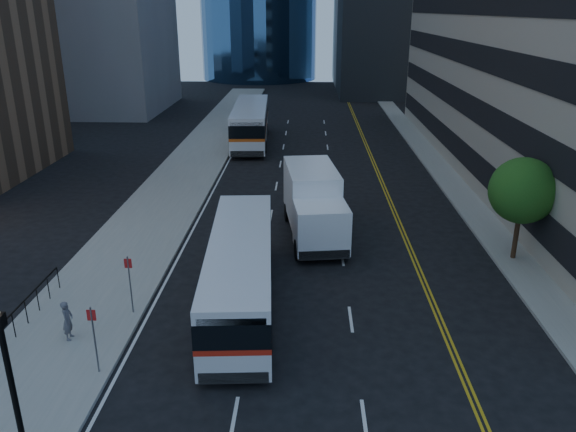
% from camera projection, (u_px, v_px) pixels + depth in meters
% --- Properties ---
extents(ground, '(160.00, 160.00, 0.00)m').
position_uv_depth(ground, '(341.00, 347.00, 20.88)').
color(ground, black).
rests_on(ground, ground).
extents(sidewalk_west, '(5.00, 90.00, 0.15)m').
position_uv_depth(sidewalk_west, '(192.00, 166.00, 44.62)').
color(sidewalk_west, gray).
rests_on(sidewalk_west, ground).
extents(sidewalk_east, '(2.00, 90.00, 0.15)m').
position_uv_depth(sidewalk_east, '(439.00, 168.00, 43.99)').
color(sidewalk_east, gray).
rests_on(sidewalk_east, ground).
extents(street_tree, '(3.20, 3.20, 5.10)m').
position_uv_depth(street_tree, '(523.00, 191.00, 26.82)').
color(street_tree, '#332114').
rests_on(street_tree, sidewalk_east).
extents(lamp_post, '(0.28, 0.28, 4.56)m').
position_uv_depth(lamp_post, '(11.00, 381.00, 14.61)').
color(lamp_post, black).
rests_on(lamp_post, sidewalk_west).
extents(bus_front, '(3.29, 11.73, 2.99)m').
position_uv_depth(bus_front, '(241.00, 270.00, 23.29)').
color(bus_front, silver).
rests_on(bus_front, ground).
extents(bus_rear, '(3.63, 13.70, 3.50)m').
position_uv_depth(bus_rear, '(251.00, 123.00, 51.83)').
color(bus_rear, white).
rests_on(bus_rear, ground).
extents(box_truck, '(3.59, 7.90, 3.65)m').
position_uv_depth(box_truck, '(314.00, 203.00, 30.40)').
color(box_truck, white).
rests_on(box_truck, ground).
extents(pedestrian, '(0.40, 0.59, 1.55)m').
position_uv_depth(pedestrian, '(68.00, 320.00, 20.89)').
color(pedestrian, '#56555D').
rests_on(pedestrian, sidewalk_west).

